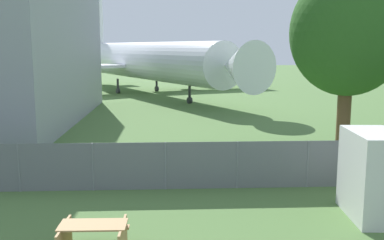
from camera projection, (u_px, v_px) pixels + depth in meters
perimeter_fence at (237, 165)px, 15.96m from camera, size 56.07×0.07×1.71m
airplane at (141, 61)px, 48.52m from camera, size 29.92×36.83×11.34m
picnic_bench_near_cabin at (93, 235)px, 10.93m from camera, size 1.65×1.43×0.76m
tree_near_hangar at (348, 33)px, 19.24m from camera, size 4.98×4.98×8.37m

